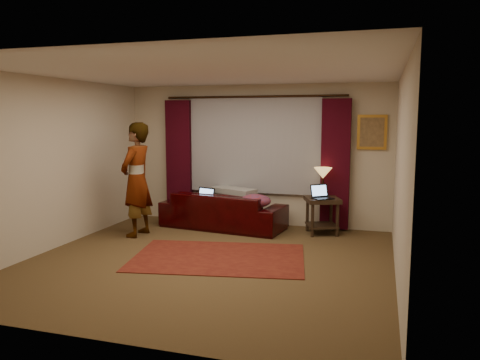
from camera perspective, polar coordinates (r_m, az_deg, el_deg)
name	(u,v)px	position (r m, az deg, el deg)	size (l,w,h in m)	color
floor	(208,261)	(6.68, -3.87, -9.87)	(5.00, 5.00, 0.01)	brown
ceiling	(207,72)	(6.40, -4.09, 12.98)	(5.00, 5.00, 0.02)	silver
wall_back	(255,155)	(8.78, 1.84, 3.04)	(5.00, 0.02, 2.60)	beige
wall_front	(104,199)	(4.19, -16.23, -2.29)	(5.00, 0.02, 2.60)	beige
wall_left	(54,164)	(7.66, -21.74, 1.84)	(0.02, 5.00, 2.60)	beige
wall_right	(400,176)	(6.00, 18.95, 0.51)	(0.02, 5.00, 2.60)	beige
sheer_curtain	(254,145)	(8.71, 1.75, 4.32)	(2.50, 0.05, 1.80)	#97979E
drape_left	(179,160)	(9.19, -7.42, 2.44)	(0.50, 0.14, 2.30)	#33050F
drape_right	(335,164)	(8.42, 11.56, 1.87)	(0.50, 0.14, 2.30)	#33050F
curtain_rod	(254,97)	(8.65, 1.68, 10.13)	(0.04, 0.04, 3.40)	black
picture_frame	(372,132)	(8.43, 15.79, 5.63)	(0.50, 0.04, 0.60)	#C0852D
sofa	(223,203)	(8.51, -2.08, -2.87)	(2.24, 0.97, 0.90)	black
throw_blanket	(234,177)	(8.56, -0.80, 0.31)	(0.86, 0.34, 0.10)	#9A9994
clothing_pile	(256,201)	(8.07, 1.91, -2.62)	(0.54, 0.41, 0.23)	brown
laptop_sofa	(201,196)	(8.53, -4.73, -1.96)	(0.36, 0.40, 0.27)	black
area_rug	(219,257)	(6.82, -2.64, -9.39)	(2.43, 1.62, 0.01)	maroon
end_table	(322,216)	(8.22, 9.97, -4.31)	(0.55, 0.55, 0.64)	black
tiffany_lamp	(323,182)	(8.25, 10.06, -0.24)	(0.31, 0.31, 0.50)	olive
laptop_table	(323,192)	(8.00, 10.10, -1.44)	(0.33, 0.36, 0.24)	black
person	(137,180)	(8.06, -12.49, 0.04)	(0.56, 0.56, 1.92)	#9A9994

